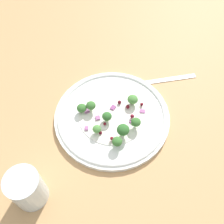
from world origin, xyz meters
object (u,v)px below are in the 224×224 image
(fork, at_px, (159,81))
(plate, at_px, (112,116))
(broccoli_floret_2, at_px, (82,108))
(water_glass, at_px, (27,189))
(broccoli_floret_0, at_px, (133,100))
(broccoli_floret_1, at_px, (107,117))

(fork, bearing_deg, plate, 65.20)
(plate, bearing_deg, broccoli_floret_2, 14.03)
(plate, xyz_separation_m, fork, (-0.07, -0.16, -0.01))
(fork, bearing_deg, water_glass, 68.89)
(broccoli_floret_0, bearing_deg, water_glass, 68.50)
(water_glass, bearing_deg, fork, -111.11)
(plate, xyz_separation_m, broccoli_floret_2, (0.07, 0.02, 0.02))
(plate, relative_size, broccoli_floret_2, 11.69)
(broccoli_floret_2, bearing_deg, broccoli_floret_1, 179.79)
(broccoli_floret_0, distance_m, broccoli_floret_2, 0.13)
(plate, height_order, broccoli_floret_0, broccoli_floret_0)
(broccoli_floret_0, height_order, broccoli_floret_2, broccoli_floret_0)
(plate, bearing_deg, broccoli_floret_0, -123.61)
(broccoli_floret_1, relative_size, water_glass, 0.25)
(broccoli_floret_0, distance_m, broccoli_floret_1, 0.08)
(broccoli_floret_1, bearing_deg, plate, -105.61)
(broccoli_floret_2, distance_m, fork, 0.23)
(plate, relative_size, broccoli_floret_0, 10.73)
(broccoli_floret_0, distance_m, fork, 0.12)
(broccoli_floret_1, height_order, broccoli_floret_2, broccoli_floret_1)
(plate, distance_m, broccoli_floret_2, 0.08)
(plate, relative_size, fork, 1.71)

